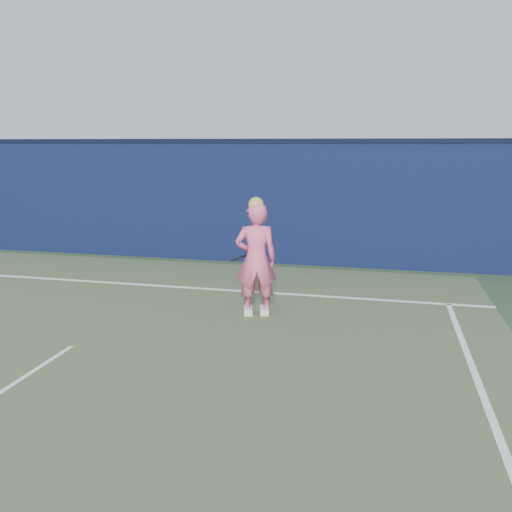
# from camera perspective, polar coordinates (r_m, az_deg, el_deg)

# --- Properties ---
(ground) EXTENTS (80.00, 80.00, 0.00)m
(ground) POSITION_cam_1_polar(r_m,az_deg,el_deg) (6.51, -23.55, -11.93)
(ground) COLOR #30452A
(ground) RESTS_ON ground
(backstop_wall) EXTENTS (24.00, 0.40, 2.50)m
(backstop_wall) POSITION_cam_1_polar(r_m,az_deg,el_deg) (11.88, -5.09, 5.67)
(backstop_wall) COLOR #0C1938
(backstop_wall) RESTS_ON ground
(wall_cap) EXTENTS (24.00, 0.42, 0.10)m
(wall_cap) POSITION_cam_1_polar(r_m,az_deg,el_deg) (11.81, -5.20, 11.95)
(wall_cap) COLOR black
(wall_cap) RESTS_ON backstop_wall
(player) EXTENTS (0.70, 0.56, 1.75)m
(player) POSITION_cam_1_polar(r_m,az_deg,el_deg) (7.94, 0.00, -0.31)
(player) COLOR #FC6291
(player) RESTS_ON ground
(racket) EXTENTS (0.53, 0.25, 0.30)m
(racket) POSITION_cam_1_polar(r_m,az_deg,el_deg) (8.38, -0.20, 0.25)
(racket) COLOR black
(racket) RESTS_ON ground
(court_lines) EXTENTS (11.00, 12.04, 0.01)m
(court_lines) POSITION_cam_1_polar(r_m,az_deg,el_deg) (6.27, -25.39, -12.90)
(court_lines) COLOR white
(court_lines) RESTS_ON court_surface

